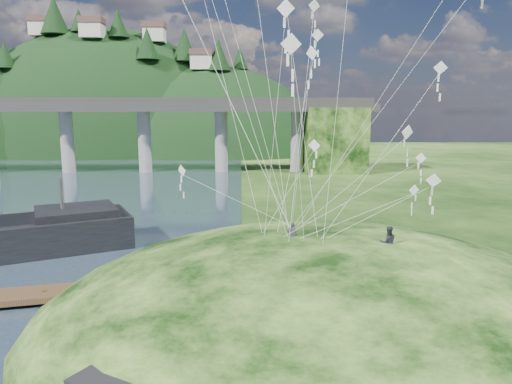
{
  "coord_description": "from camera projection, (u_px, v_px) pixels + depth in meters",
  "views": [
    {
      "loc": [
        3.05,
        -23.31,
        12.16
      ],
      "look_at": [
        4.0,
        6.0,
        7.0
      ],
      "focal_mm": 32.0,
      "sensor_mm": 36.0,
      "label": 1
    }
  ],
  "objects": [
    {
      "name": "ground",
      "position": [
        187.0,
        337.0,
        24.96
      ],
      "size": [
        320.0,
        320.0,
        0.0
      ],
      "primitive_type": "plane",
      "color": "black",
      "rests_on": "ground"
    },
    {
      "name": "grass_hill",
      "position": [
        324.0,
        342.0,
        27.44
      ],
      "size": [
        36.0,
        32.0,
        13.0
      ],
      "color": "black",
      "rests_on": "ground"
    },
    {
      "name": "bridge",
      "position": [
        94.0,
        124.0,
        91.4
      ],
      "size": [
        160.0,
        11.0,
        15.0
      ],
      "color": "#2D2B2B",
      "rests_on": "ground"
    },
    {
      "name": "far_ridge",
      "position": [
        95.0,
        174.0,
        145.11
      ],
      "size": [
        153.0,
        70.0,
        94.5
      ],
      "color": "black",
      "rests_on": "ground"
    },
    {
      "name": "wooden_dock",
      "position": [
        44.0,
        294.0,
        29.62
      ],
      "size": [
        15.8,
        5.59,
        1.12
      ],
      "color": "#3A2718",
      "rests_on": "ground"
    },
    {
      "name": "kite_flyers",
      "position": [
        365.0,
        225.0,
        25.88
      ],
      "size": [
        6.13,
        1.96,
        1.89
      ],
      "color": "#262A32",
      "rests_on": "ground"
    },
    {
      "name": "kite_swarm",
      "position": [
        309.0,
        26.0,
        25.63
      ],
      "size": [
        18.55,
        16.41,
        21.92
      ],
      "color": "silver",
      "rests_on": "ground"
    }
  ]
}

